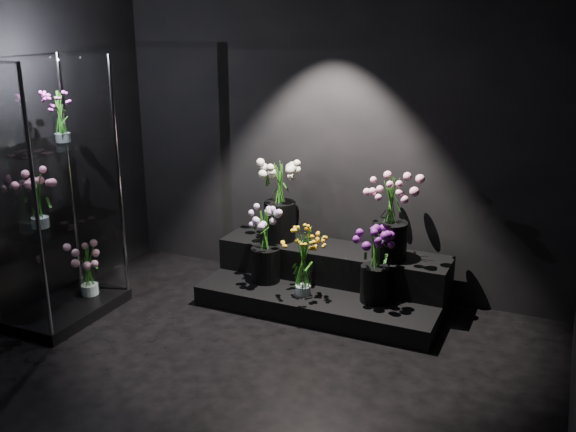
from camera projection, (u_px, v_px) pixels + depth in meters
The scene contains 12 objects.
floor at pixel (222, 397), 4.04m from camera, with size 4.00×4.00×0.00m, color black.
wall_back at pixel (337, 127), 5.36m from camera, with size 4.00×4.00×0.00m, color black.
display_riser at pixel (328, 281), 5.35m from camera, with size 1.95×0.87×0.43m.
display_case at pixel (55, 194), 4.84m from camera, with size 0.55×0.92×2.02m.
bouquet_orange_bells at pixel (303, 260), 5.05m from camera, with size 0.33×0.33×0.57m.
bouquet_lilac at pixel (265, 241), 5.29m from camera, with size 0.44×0.44×0.63m.
bouquet_purple at pixel (376, 261), 4.91m from camera, with size 0.35×0.35×0.60m.
bouquet_cream_roses at pixel (280, 194), 5.45m from camera, with size 0.41×0.41×0.70m.
bouquet_pink_roses at pixel (391, 213), 5.04m from camera, with size 0.47×0.47×0.67m.
bouquet_case_pink at pixel (38, 199), 4.71m from camera, with size 0.37×0.37×0.41m.
bouquet_case_magenta at pixel (61, 117), 4.78m from camera, with size 0.25×0.25×0.37m.
bouquet_case_base_pink at pixel (88, 269), 5.23m from camera, with size 0.32×0.32×0.42m.
Camera 1 is at (1.82, -3.03, 2.31)m, focal length 40.00 mm.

